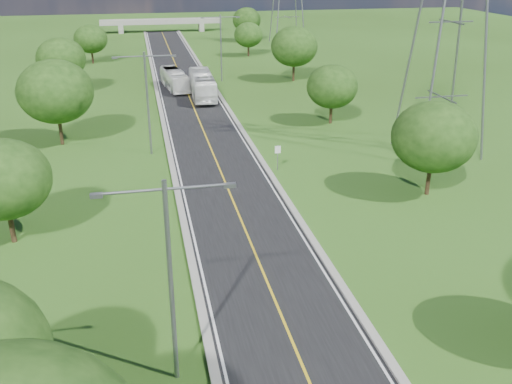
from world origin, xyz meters
TOP-DOWN VIEW (x-y plane):
  - ground at (0.00, 60.00)m, footprint 260.00×260.00m
  - road at (0.00, 66.00)m, footprint 8.00×150.00m
  - curb_left at (-4.25, 66.00)m, footprint 0.50×150.00m
  - curb_right at (4.25, 66.00)m, footprint 0.50×150.00m
  - speed_limit_sign at (5.20, 37.98)m, footprint 0.55×0.09m
  - overpass at (0.00, 140.00)m, footprint 30.00×3.00m
  - streetlight_near_left at (-6.00, 12.00)m, footprint 5.90×0.25m
  - streetlight_mid_left at (-6.00, 45.00)m, footprint 5.90×0.25m
  - streetlight_far_right at (6.00, 78.00)m, footprint 5.90×0.25m
  - power_tower_near at (22.00, 40.00)m, footprint 9.00×6.40m
  - tree_lb at (-16.00, 28.00)m, footprint 6.30×6.30m
  - tree_lc at (-15.00, 50.00)m, footprint 7.56×7.56m
  - tree_ld at (-17.00, 74.00)m, footprint 6.72×6.72m
  - tree_le at (-14.50, 98.00)m, footprint 5.88×5.88m
  - tree_rb at (16.00, 30.00)m, footprint 6.72×6.72m
  - tree_rc at (15.00, 52.00)m, footprint 5.88×5.88m
  - tree_rd at (17.00, 76.00)m, footprint 7.14×7.14m
  - tree_re at (14.50, 100.00)m, footprint 5.46×5.46m
  - tree_rf at (18.00, 120.00)m, footprint 6.30×6.30m
  - bus_outbound at (1.80, 67.69)m, footprint 3.24×12.34m
  - bus_inbound at (-1.56, 73.62)m, footprint 3.69×10.42m

SIDE VIEW (x-z plane):
  - ground at x=0.00m, z-range 0.00..0.00m
  - road at x=0.00m, z-range 0.00..0.06m
  - curb_left at x=-4.25m, z-range 0.00..0.22m
  - curb_right at x=4.25m, z-range 0.00..0.22m
  - bus_inbound at x=-1.56m, z-range 0.06..2.90m
  - speed_limit_sign at x=5.20m, z-range 0.40..2.80m
  - bus_outbound at x=1.80m, z-range 0.06..3.47m
  - overpass at x=0.00m, z-range 0.81..4.01m
  - tree_re at x=14.50m, z-range 0.85..7.20m
  - tree_le at x=-14.50m, z-range 0.91..7.75m
  - tree_rc at x=15.00m, z-range 0.91..7.75m
  - tree_lb at x=-16.00m, z-range 0.98..8.31m
  - tree_rf at x=18.00m, z-range 0.98..8.31m
  - tree_ld at x=-17.00m, z-range 1.05..8.86m
  - tree_rb at x=16.00m, z-range 1.05..8.86m
  - tree_rd at x=17.00m, z-range 1.11..9.42m
  - tree_lc at x=-15.00m, z-range 1.18..9.97m
  - streetlight_near_left at x=-6.00m, z-range 0.94..10.94m
  - streetlight_mid_left at x=-6.00m, z-range 0.94..10.94m
  - streetlight_far_right at x=6.00m, z-range 0.94..10.94m
  - power_tower_near at x=22.00m, z-range 0.01..28.01m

